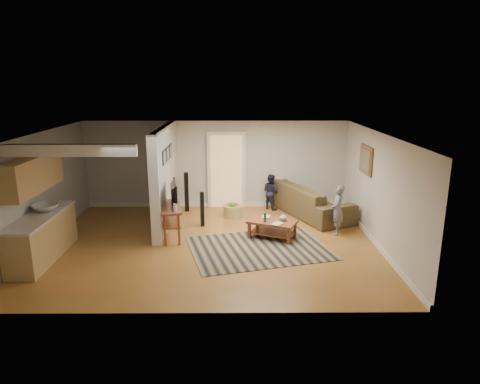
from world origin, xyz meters
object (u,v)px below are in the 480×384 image
(speaker_left, at_px, (202,209))
(toddler, at_px, (270,209))
(speaker_right, at_px, (186,192))
(tv_console, at_px, (171,209))
(toy_basket, at_px, (233,211))
(sofa, at_px, (309,214))
(coffee_table, at_px, (273,224))
(child, at_px, (336,234))

(speaker_left, xyz_separation_m, toddler, (1.85, 1.50, -0.45))
(speaker_right, bearing_deg, tv_console, -107.70)
(toy_basket, bearing_deg, sofa, 7.16)
(coffee_table, distance_m, toy_basket, 1.85)
(coffee_table, height_order, speaker_right, speaker_right)
(sofa, distance_m, coffee_table, 2.20)
(sofa, xyz_separation_m, toy_basket, (-2.11, -0.27, 0.18))
(coffee_table, height_order, toy_basket, coffee_table)
(toddler, bearing_deg, toy_basket, 79.00)
(coffee_table, bearing_deg, toy_basket, 121.35)
(sofa, xyz_separation_m, speaker_right, (-3.42, 0.30, 0.56))
(tv_console, distance_m, speaker_left, 1.07)
(coffee_table, bearing_deg, tv_console, 179.06)
(child, bearing_deg, toddler, -131.38)
(speaker_left, height_order, child, speaker_left)
(speaker_left, height_order, toy_basket, speaker_left)
(toy_basket, distance_m, child, 2.85)
(toy_basket, relative_size, toddler, 0.49)
(speaker_left, xyz_separation_m, toy_basket, (0.77, 0.73, -0.27))
(speaker_left, relative_size, speaker_right, 0.80)
(coffee_table, relative_size, tv_console, 0.96)
(speaker_right, bearing_deg, sofa, -19.61)
(sofa, distance_m, tv_console, 4.03)
(child, bearing_deg, speaker_left, -86.08)
(toy_basket, bearing_deg, coffee_table, -58.65)
(toddler, bearing_deg, child, 168.01)
(speaker_right, distance_m, child, 4.30)
(coffee_table, height_order, toddler, coffee_table)
(speaker_left, bearing_deg, child, -28.89)
(sofa, height_order, coffee_table, coffee_table)
(tv_console, relative_size, toy_basket, 2.61)
(speaker_left, bearing_deg, toy_basket, 25.25)
(coffee_table, xyz_separation_m, toddler, (0.12, 2.34, -0.33))
(speaker_left, distance_m, toy_basket, 1.09)
(coffee_table, relative_size, speaker_left, 1.39)
(speaker_left, bearing_deg, speaker_right, 94.08)
(toy_basket, height_order, toddler, toddler)
(speaker_right, bearing_deg, coffee_table, -57.98)
(child, relative_size, toddler, 1.18)
(tv_console, height_order, toddler, tv_console)
(sofa, height_order, child, child)
(toddler, bearing_deg, speaker_left, 82.76)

